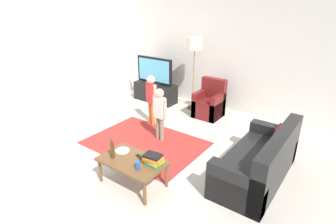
# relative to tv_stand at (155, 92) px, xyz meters

# --- Properties ---
(ground) EXTENTS (7.80, 7.80, 0.00)m
(ground) POSITION_rel_tv_stand_xyz_m (1.67, -2.30, -0.24)
(ground) COLOR beige
(wall_back) EXTENTS (6.00, 0.12, 2.70)m
(wall_back) POSITION_rel_tv_stand_xyz_m (1.67, 0.70, 1.11)
(wall_back) COLOR silver
(wall_back) RESTS_ON ground
(wall_left) EXTENTS (0.12, 6.00, 2.70)m
(wall_left) POSITION_rel_tv_stand_xyz_m (-1.33, -2.30, 1.11)
(wall_left) COLOR silver
(wall_left) RESTS_ON ground
(area_rug) EXTENTS (2.20, 1.60, 0.01)m
(area_rug) POSITION_rel_tv_stand_xyz_m (1.33, -1.99, -0.24)
(area_rug) COLOR #9E2D28
(area_rug) RESTS_ON ground
(tv_stand) EXTENTS (1.20, 0.44, 0.50)m
(tv_stand) POSITION_rel_tv_stand_xyz_m (0.00, 0.00, 0.00)
(tv_stand) COLOR black
(tv_stand) RESTS_ON ground
(tv) EXTENTS (1.10, 0.28, 0.71)m
(tv) POSITION_rel_tv_stand_xyz_m (-0.00, -0.02, 0.60)
(tv) COLOR black
(tv) RESTS_ON tv_stand
(couch) EXTENTS (0.80, 1.80, 0.86)m
(couch) POSITION_rel_tv_stand_xyz_m (3.54, -1.81, 0.05)
(couch) COLOR black
(couch) RESTS_ON ground
(armchair) EXTENTS (0.60, 0.60, 0.90)m
(armchair) POSITION_rel_tv_stand_xyz_m (1.70, -0.04, 0.05)
(armchair) COLOR maroon
(armchair) RESTS_ON ground
(floor_lamp) EXTENTS (0.36, 0.36, 1.78)m
(floor_lamp) POSITION_rel_tv_stand_xyz_m (1.10, 0.15, 1.30)
(floor_lamp) COLOR #262626
(floor_lamp) RESTS_ON ground
(child_near_tv) EXTENTS (0.36, 0.20, 1.11)m
(child_near_tv) POSITION_rel_tv_stand_xyz_m (0.86, -1.20, 0.43)
(child_near_tv) COLOR orange
(child_near_tv) RESTS_ON ground
(child_center) EXTENTS (0.35, 0.17, 1.06)m
(child_center) POSITION_rel_tv_stand_xyz_m (1.46, -1.68, 0.40)
(child_center) COLOR gray
(child_center) RESTS_ON ground
(coffee_table) EXTENTS (1.00, 0.60, 0.42)m
(coffee_table) POSITION_rel_tv_stand_xyz_m (2.01, -3.06, 0.13)
(coffee_table) COLOR brown
(coffee_table) RESTS_ON ground
(book_stack) EXTENTS (0.31, 0.22, 0.15)m
(book_stack) POSITION_rel_tv_stand_xyz_m (2.33, -2.95, 0.25)
(book_stack) COLOR #388C4C
(book_stack) RESTS_ON coffee_table
(bottle) EXTENTS (0.06, 0.06, 0.32)m
(bottle) POSITION_rel_tv_stand_xyz_m (1.73, -3.18, 0.31)
(bottle) COLOR #4C3319
(bottle) RESTS_ON coffee_table
(tv_remote) EXTENTS (0.18, 0.09, 0.02)m
(tv_remote) POSITION_rel_tv_stand_xyz_m (2.06, -2.94, 0.19)
(tv_remote) COLOR black
(tv_remote) RESTS_ON coffee_table
(soda_can) EXTENTS (0.07, 0.07, 0.12)m
(soda_can) POSITION_rel_tv_stand_xyz_m (2.23, -3.18, 0.24)
(soda_can) COLOR #2659B2
(soda_can) RESTS_ON coffee_table
(plate) EXTENTS (0.22, 0.22, 0.02)m
(plate) POSITION_rel_tv_stand_xyz_m (1.71, -2.96, 0.18)
(plate) COLOR white
(plate) RESTS_ON coffee_table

